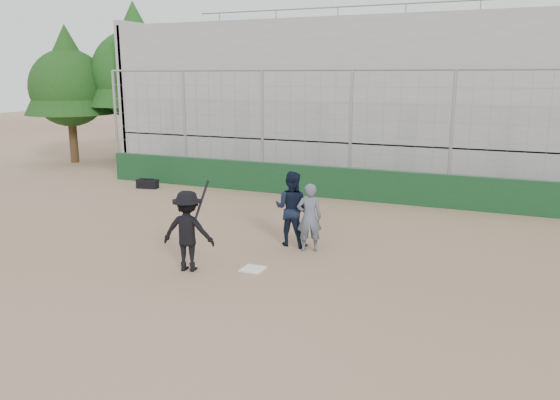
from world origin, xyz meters
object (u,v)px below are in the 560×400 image
at_px(batter_at_plate, 188,231).
at_px(umpire, 309,221).
at_px(catcher_crouched, 291,221).
at_px(equipment_bag, 148,184).

distance_m(batter_at_plate, umpire, 2.78).
bearing_deg(catcher_crouched, batter_at_plate, -119.75).
bearing_deg(catcher_crouched, equipment_bag, 149.47).
bearing_deg(equipment_bag, catcher_crouched, -30.53).
distance_m(batter_at_plate, equipment_bag, 8.66).
height_order(batter_at_plate, catcher_crouched, batter_at_plate).
bearing_deg(umpire, batter_at_plate, 24.85).
height_order(catcher_crouched, equipment_bag, catcher_crouched).
xyz_separation_m(catcher_crouched, equipment_bag, (-7.05, 4.16, -0.43)).
relative_size(batter_at_plate, equipment_bag, 2.33).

